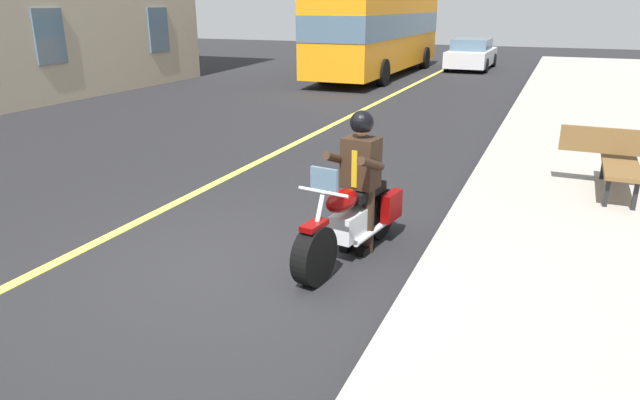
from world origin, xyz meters
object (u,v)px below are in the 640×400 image
(bus_near, at_px, (379,30))
(car_silver, at_px, (472,54))
(motorcycle_main, at_px, (352,221))
(bench_sidewalk, at_px, (621,156))
(rider_main, at_px, (360,170))

(bus_near, relative_size, car_silver, 2.40)
(motorcycle_main, distance_m, bench_sidewalk, 4.68)
(rider_main, height_order, bench_sidewalk, rider_main)
(motorcycle_main, height_order, car_silver, car_silver)
(motorcycle_main, xyz_separation_m, rider_main, (-0.19, 0.02, 0.58))
(motorcycle_main, distance_m, rider_main, 0.61)
(motorcycle_main, xyz_separation_m, bus_near, (-17.95, -5.32, 1.42))
(bus_near, bearing_deg, bench_sidewalk, 30.19)
(rider_main, bearing_deg, bus_near, -163.25)
(motorcycle_main, relative_size, bus_near, 0.20)
(motorcycle_main, bearing_deg, bus_near, -163.49)
(car_silver, height_order, bench_sidewalk, car_silver)
(car_silver, bearing_deg, motorcycle_main, 5.25)
(motorcycle_main, height_order, bus_near, bus_near)
(bus_near, height_order, bench_sidewalk, bus_near)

